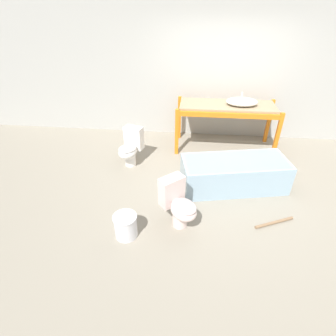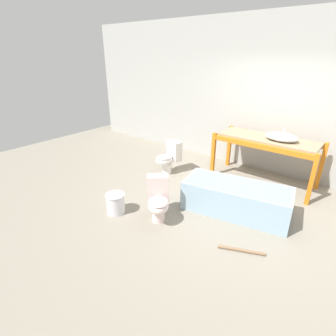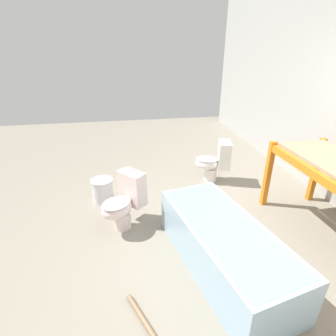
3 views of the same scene
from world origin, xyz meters
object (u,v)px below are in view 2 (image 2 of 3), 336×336
sink_basin (281,137)px  toilet_near (169,157)px  toilet_far (158,199)px  bucket_white (116,203)px  bathtub_main (236,197)px

sink_basin → toilet_near: (-2.04, -0.79, -0.67)m
toilet_far → toilet_near: bearing=81.9°
toilet_near → bucket_white: 1.84m
bathtub_main → bucket_white: bathtub_main is taller
bucket_white → toilet_near: bearing=100.3°
toilet_near → bathtub_main: bearing=-0.6°
sink_basin → bucket_white: 3.22m
sink_basin → toilet_near: size_ratio=0.85×
sink_basin → toilet_near: sink_basin is taller
sink_basin → toilet_far: size_ratio=0.85×
bathtub_main → toilet_far: (-0.85, -0.96, 0.07)m
bathtub_main → toilet_near: (-1.85, 0.54, 0.07)m
bucket_white → bathtub_main: bearing=39.6°
sink_basin → toilet_far: bearing=-114.4°
toilet_far → bathtub_main: bearing=6.4°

